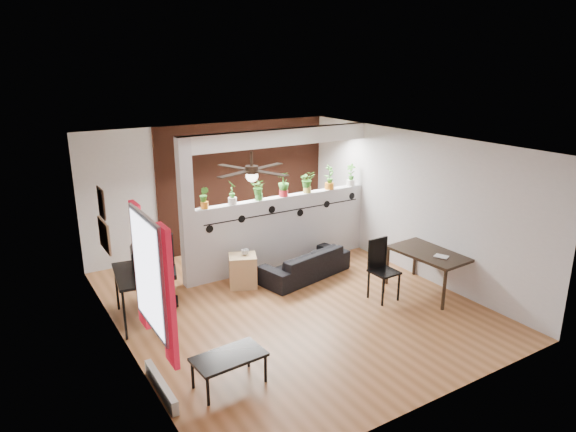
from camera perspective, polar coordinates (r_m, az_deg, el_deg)
The scene contains 28 objects.
room_shell at distance 7.96m, azimuth 0.19°, elevation -1.23°, with size 6.30×7.10×2.90m.
partition_wall at distance 9.77m, azimuth -0.48°, elevation -1.61°, with size 3.60×0.18×1.35m, color #BCBCC1.
ceiling_header at distance 9.36m, azimuth -0.50°, elevation 8.75°, with size 3.60×0.18×0.30m, color silver.
pier_column at distance 8.79m, azimuth -11.19°, elevation 0.20°, with size 0.22×0.20×2.60m, color #BCBCC1.
brick_panel at distance 10.84m, azimuth -4.53°, elevation 3.64°, with size 3.90×0.05×2.60m, color #9E482D.
vine_decal at distance 9.57m, azimuth -0.18°, elevation 0.53°, with size 3.31×0.01×0.30m.
window_assembly at distance 5.88m, azimuth -15.07°, elevation -6.45°, with size 0.09×1.30×1.55m.
baseboard_heater at distance 6.56m, azimuth -13.94°, elevation -17.89°, with size 0.08×1.00×0.18m, color beige.
corkboard at distance 7.89m, azimuth -19.74°, elevation -2.05°, with size 0.03×0.60×0.45m, color #8F6645.
framed_art at distance 7.71m, azimuth -20.04°, elevation 1.36°, with size 0.03×0.34×0.44m.
ceiling_fan at distance 7.06m, azimuth -4.05°, elevation 4.89°, with size 1.19×1.19×0.43m.
potted_plant_0 at distance 8.84m, azimuth -9.29°, elevation 2.12°, with size 0.24×0.24×0.39m.
potted_plant_1 at distance 9.04m, azimuth -6.22°, elevation 2.70°, with size 0.19×0.23×0.43m.
potted_plant_2 at distance 9.27m, azimuth -3.28°, elevation 3.02°, with size 0.25×0.24×0.39m.
potted_plant_3 at distance 9.52m, azimuth -0.49°, elevation 3.62°, with size 0.26×0.21×0.46m.
potted_plant_4 at distance 9.80m, azimuth 2.15°, elevation 3.88°, with size 0.26×0.23×0.42m.
potted_plant_5 at distance 10.09m, azimuth 4.65°, elevation 4.41°, with size 0.31×0.27×0.48m.
potted_plant_6 at distance 10.40m, azimuth 7.00°, elevation 4.63°, with size 0.28×0.29×0.45m.
sofa at distance 9.34m, azimuth 1.87°, elevation -5.33°, with size 1.67×0.66×0.49m, color black.
cube_shelf at distance 8.97m, azimuth -5.04°, elevation -6.09°, with size 0.47×0.41×0.57m, color tan.
cup at distance 8.86m, azimuth -4.81°, elevation -4.03°, with size 0.13×0.13×0.10m, color gray.
computer_desk at distance 7.96m, azimuth -16.60°, elevation -6.56°, with size 0.71×1.14×0.78m.
monitor at distance 8.03m, azimuth -17.00°, elevation -5.03°, with size 0.06×0.36×0.20m, color black.
office_chair at distance 8.49m, azimuth -13.88°, elevation -6.42°, with size 0.58×0.59×1.10m.
dining_table at distance 8.95m, azimuth 15.47°, elevation -4.31°, with size 0.87×1.34×0.71m.
book at distance 8.67m, azimuth 16.50°, elevation -4.50°, with size 0.16×0.21×0.02m, color gray.
folding_chair at distance 8.55m, azimuth 10.26°, elevation -5.23°, with size 0.42×0.42×1.01m.
coffee_table at distance 6.41m, azimuth -6.58°, elevation -15.48°, with size 0.89×0.53×0.40m.
Camera 1 is at (-4.00, -6.42, 3.78)m, focal length 32.00 mm.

